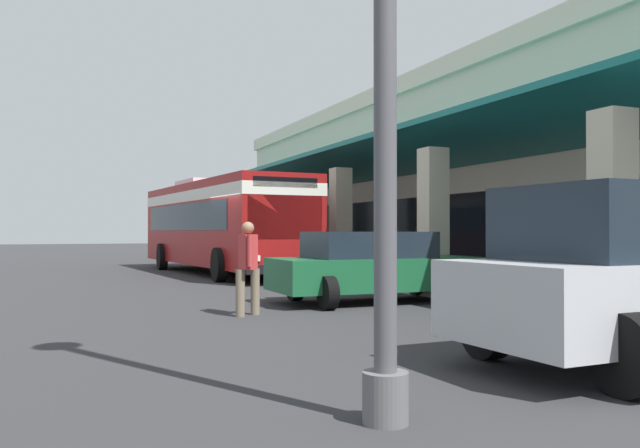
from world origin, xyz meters
name	(u,v)px	position (x,y,z in m)	size (l,w,h in m)	color
ground	(482,275)	(0.00, 8.00, 0.00)	(120.00, 120.00, 0.00)	#2D2D30
curb_strip	(302,272)	(-2.98, 2.70, 0.06)	(38.35, 0.50, 0.12)	#9E998E
plaza_building	(526,183)	(-2.98, 12.32, 3.42)	(32.25, 16.36, 6.84)	beige
transit_bus	(220,220)	(-4.25, 0.11, 1.85)	(11.39, 3.54, 3.34)	maroon
parked_sedan_green	(375,266)	(6.02, 0.92, 0.75)	(2.45, 4.40, 1.47)	#195933
pedestrian	(248,263)	(7.14, -2.15, 0.92)	(0.67, 0.48, 1.65)	#726651
potted_palm	(258,245)	(-13.17, 4.21, 0.78)	(1.75, 1.91, 2.93)	brown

